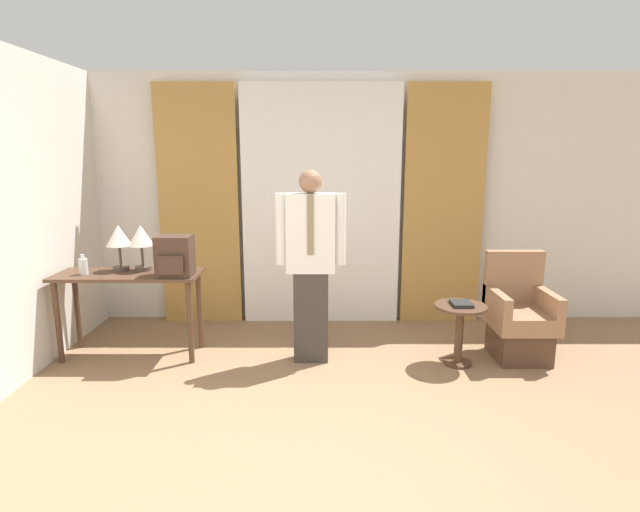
# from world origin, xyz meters

# --- Properties ---
(ground_plane) EXTENTS (16.00, 16.00, 0.00)m
(ground_plane) POSITION_xyz_m (0.00, 0.00, 0.00)
(ground_plane) COLOR #8C6B4C
(wall_back) EXTENTS (10.00, 0.06, 2.70)m
(wall_back) POSITION_xyz_m (0.00, 3.18, 1.35)
(wall_back) COLOR silver
(wall_back) RESTS_ON ground_plane
(curtain_sheer_center) EXTENTS (1.71, 0.06, 2.58)m
(curtain_sheer_center) POSITION_xyz_m (0.00, 3.05, 1.29)
(curtain_sheer_center) COLOR white
(curtain_sheer_center) RESTS_ON ground_plane
(curtain_drape_left) EXTENTS (0.86, 0.06, 2.58)m
(curtain_drape_left) POSITION_xyz_m (-1.32, 3.05, 1.29)
(curtain_drape_left) COLOR #B28442
(curtain_drape_left) RESTS_ON ground_plane
(curtain_drape_right) EXTENTS (0.86, 0.06, 2.58)m
(curtain_drape_right) POSITION_xyz_m (1.32, 3.05, 1.29)
(curtain_drape_right) COLOR #B28442
(curtain_drape_right) RESTS_ON ground_plane
(desk) EXTENTS (1.30, 0.48, 0.79)m
(desk) POSITION_xyz_m (-1.76, 2.07, 0.66)
(desk) COLOR #4C3323
(desk) RESTS_ON ground_plane
(table_lamp_left) EXTENTS (0.23, 0.23, 0.43)m
(table_lamp_left) POSITION_xyz_m (-1.86, 2.17, 1.09)
(table_lamp_left) COLOR #4C4238
(table_lamp_left) RESTS_ON desk
(table_lamp_right) EXTENTS (0.23, 0.23, 0.43)m
(table_lamp_right) POSITION_xyz_m (-1.66, 2.17, 1.09)
(table_lamp_right) COLOR #4C4238
(table_lamp_right) RESTS_ON desk
(bottle_near_edge) EXTENTS (0.08, 0.08, 0.19)m
(bottle_near_edge) POSITION_xyz_m (-2.14, 2.02, 0.87)
(bottle_near_edge) COLOR silver
(bottle_near_edge) RESTS_ON desk
(backpack) EXTENTS (0.31, 0.26, 0.36)m
(backpack) POSITION_xyz_m (-1.29, 1.97, 0.97)
(backpack) COLOR #422D23
(backpack) RESTS_ON desk
(person) EXTENTS (0.61, 0.21, 1.72)m
(person) POSITION_xyz_m (-0.09, 1.95, 0.94)
(person) COLOR #38332D
(person) RESTS_ON ground_plane
(armchair) EXTENTS (0.54, 0.58, 0.96)m
(armchair) POSITION_xyz_m (1.82, 2.03, 0.36)
(armchair) COLOR #4C3323
(armchair) RESTS_ON ground_plane
(side_table) EXTENTS (0.45, 0.45, 0.55)m
(side_table) POSITION_xyz_m (1.22, 1.85, 0.37)
(side_table) COLOR #4C3323
(side_table) RESTS_ON ground_plane
(book) EXTENTS (0.17, 0.20, 0.03)m
(book) POSITION_xyz_m (1.23, 1.84, 0.57)
(book) COLOR black
(book) RESTS_ON side_table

